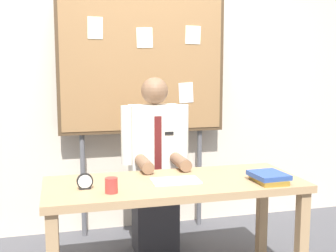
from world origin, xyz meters
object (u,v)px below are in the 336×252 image
Objects in this scene: person at (155,172)px; bulletin_board at (143,66)px; book_stack at (269,177)px; desk_clock at (85,182)px; coffee_mug at (111,185)px; desk at (175,195)px; open_notebook at (175,181)px.

person is 0.66× the size of bulletin_board.
person is 0.99m from book_stack.
desk_clock is 0.19m from coffee_mug.
desk is 5.44× the size of open_notebook.
bulletin_board reaches higher than person.
desk is 0.62m from desk_clock.
desk_clock is 1.09× the size of coffee_mug.
desk is 6.50× the size of book_stack.
coffee_mug is at bearing -39.31° from desk_clock.
person is 5.42× the size of book_stack.
open_notebook is at bearing -90.34° from person.
book_stack reaches higher than desk.
book_stack is 2.83× the size of coffee_mug.
person is 15.33× the size of coffee_mug.
person is at bearing 89.66° from open_notebook.
coffee_mug is at bearing 179.21° from book_stack.
person is 0.88m from desk_clock.
desk is 0.59m from person.
bulletin_board is 1.45m from desk_clock.
bulletin_board reaches higher than coffee_mug.
desk is at bearing 4.45° from desk_clock.
desk is at bearing -90.01° from bulletin_board.
desk_clock reaches higher than coffee_mug.
desk_clock is at bearing -118.48° from bulletin_board.
bulletin_board is at bearing 115.74° from book_stack.
coffee_mug is (0.15, -0.12, 0.00)m from desk_clock.
open_notebook is at bearing -90.20° from bulletin_board.
person is at bearing 59.54° from coffee_mug.
desk_clock is (-1.20, 0.14, 0.01)m from book_stack.
desk is at bearing 20.73° from coffee_mug.
open_notebook reaches higher than desk.
desk is 16.79× the size of desk_clock.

